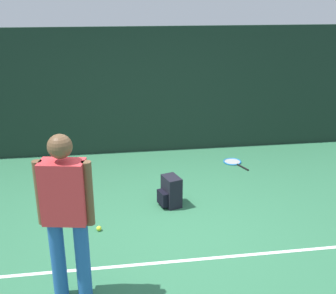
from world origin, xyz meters
TOP-DOWN VIEW (x-y plane):
  - ground_plane at (0.00, 0.00)m, footprint 12.00×12.00m
  - back_fence at (0.00, 3.00)m, footprint 10.00×0.10m
  - court_line at (0.00, -0.63)m, footprint 9.00×0.05m
  - tennis_player at (-1.16, -1.05)m, footprint 0.52×0.29m
  - tennis_racket at (1.44, 2.12)m, footprint 0.42×0.64m
  - backpack at (0.08, 0.70)m, footprint 0.35×0.35m
  - tennis_ball_near_player at (-0.93, 0.15)m, footprint 0.07×0.07m

SIDE VIEW (x-z plane):
  - ground_plane at x=0.00m, z-range 0.00..0.00m
  - court_line at x=0.00m, z-range 0.00..0.00m
  - tennis_racket at x=1.44m, z-range 0.00..0.03m
  - tennis_ball_near_player at x=-0.93m, z-range 0.00..0.07m
  - backpack at x=0.08m, z-range -0.01..0.43m
  - tennis_player at x=-1.16m, z-range 0.12..1.82m
  - back_fence at x=0.00m, z-range 0.00..2.32m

